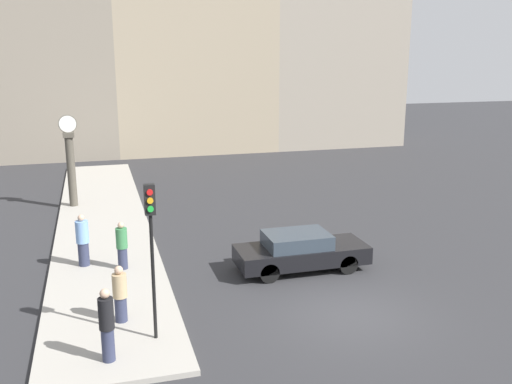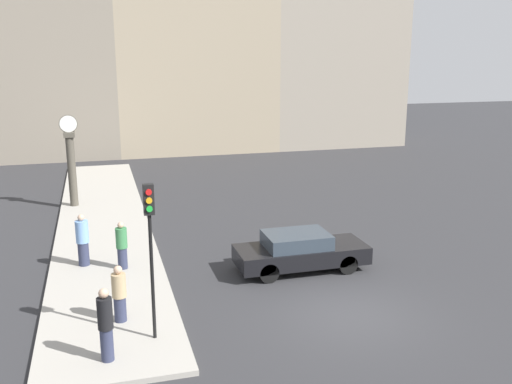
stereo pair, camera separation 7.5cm
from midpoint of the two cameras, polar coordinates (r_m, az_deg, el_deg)
ground_plane at (r=16.95m, az=9.41°, el=-11.96°), size 120.00×120.00×0.00m
sidewalk_corner at (r=25.75m, az=-14.94°, el=-2.99°), size 3.78×25.92×0.15m
building_row at (r=43.05m, az=-8.13°, el=14.98°), size 34.05×5.00×18.71m
sedan_car at (r=19.69m, az=4.54°, el=-5.90°), size 4.51×1.76×1.34m
traffic_light_near at (r=14.30m, az=-10.40°, el=-3.81°), size 0.26×0.24×4.07m
street_clock at (r=28.28m, az=-17.91°, el=2.73°), size 0.84×0.50×4.34m
pedestrian_blue_stripe at (r=20.46m, az=-16.85°, el=-4.65°), size 0.43×0.43×1.82m
pedestrian_tan_coat at (r=16.13m, az=-13.38°, el=-9.89°), size 0.39×0.39×1.61m
pedestrian_black_jacket at (r=14.24m, az=-14.66°, el=-12.71°), size 0.36×0.36×1.84m
pedestrian_green_hoodie at (r=19.84m, az=-13.17°, el=-5.25°), size 0.38×0.38×1.65m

